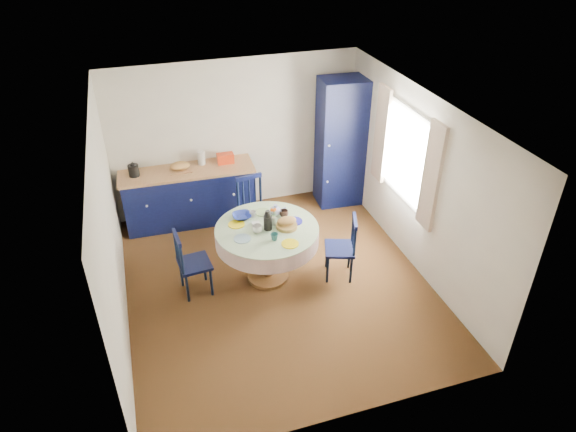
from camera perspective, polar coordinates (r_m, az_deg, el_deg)
name	(u,v)px	position (r m, az deg, el deg)	size (l,w,h in m)	color
floor	(277,283)	(7.15, -1.24, -7.43)	(4.50, 4.50, 0.00)	black
ceiling	(274,111)	(5.87, -1.53, 11.63)	(4.50, 4.50, 0.00)	white
wall_back	(236,136)	(8.37, -5.77, 8.81)	(4.00, 0.02, 2.50)	beige
wall_left	(110,233)	(6.26, -19.22, -1.78)	(0.02, 4.50, 2.50)	beige
wall_right	(418,183)	(7.16, 14.20, 3.62)	(0.02, 4.50, 2.50)	beige
window	(406,155)	(7.24, 13.00, 6.58)	(0.10, 1.74, 1.45)	white
kitchen_counter	(189,195)	(8.35, -10.90, 2.34)	(2.10, 0.72, 1.17)	black
pantry_cabinet	(341,143)	(8.55, 5.91, 8.07)	(0.79, 0.59, 2.16)	black
dining_table	(267,236)	(6.83, -2.29, -2.20)	(1.38, 1.38, 1.11)	#542C18
chair_left	(191,263)	(6.84, -10.70, -5.12)	(0.44, 0.46, 0.95)	black
chair_far	(253,209)	(7.78, -3.86, 0.81)	(0.51, 0.49, 1.01)	black
chair_right	(343,247)	(7.05, 6.09, -3.48)	(0.51, 0.52, 0.93)	black
mug_a	(257,229)	(6.65, -3.43, -1.42)	(0.14, 0.14, 0.11)	silver
mug_b	(274,237)	(6.50, -1.52, -2.33)	(0.10, 0.10, 0.09)	#2D6664
mug_c	(284,214)	(6.95, -0.45, 0.27)	(0.12, 0.12, 0.10)	black
mug_d	(253,214)	(6.97, -3.93, 0.21)	(0.09, 0.09, 0.08)	silver
cobalt_bowl	(242,216)	(6.96, -5.14, -0.02)	(0.25, 0.25, 0.06)	navy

